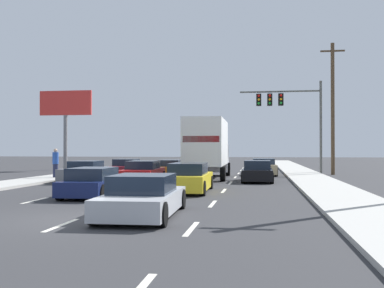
{
  "coord_description": "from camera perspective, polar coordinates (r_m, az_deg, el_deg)",
  "views": [
    {
      "loc": [
        5.06,
        -11.87,
        1.97
      ],
      "look_at": [
        0.85,
        15.79,
        2.28
      ],
      "focal_mm": 41.51,
      "sensor_mm": 36.0,
      "label": 1
    }
  ],
  "objects": [
    {
      "name": "utility_pole_mid",
      "position": [
        35.49,
        17.63,
        4.55
      ],
      "size": [
        1.8,
        0.28,
        10.04
      ],
      "color": "brown",
      "rests_on": "ground_plane"
    },
    {
      "name": "sidewalk_left",
      "position": [
        34.6,
        -14.09,
        -3.76
      ],
      "size": [
        2.69,
        80.0,
        0.14
      ],
      "primitive_type": "cube",
      "color": "#B2AFA8",
      "rests_on": "ground_plane"
    },
    {
      "name": "car_navy",
      "position": [
        18.84,
        -12.48,
        -4.91
      ],
      "size": [
        1.94,
        4.2,
        1.2
      ],
      "color": "#141E4C",
      "rests_on": "ground_plane"
    },
    {
      "name": "car_red",
      "position": [
        25.35,
        -6.33,
        -3.72
      ],
      "size": [
        2.02,
        4.47,
        1.29
      ],
      "color": "red",
      "rests_on": "ground_plane"
    },
    {
      "name": "car_maroon",
      "position": [
        34.23,
        -8.44,
        -3.02
      ],
      "size": [
        2.03,
        4.28,
        1.19
      ],
      "color": "maroon",
      "rests_on": "ground_plane"
    },
    {
      "name": "roadside_billboard",
      "position": [
        43.2,
        -15.94,
        4.0
      ],
      "size": [
        5.06,
        0.36,
        7.41
      ],
      "color": "slate",
      "rests_on": "ground_plane"
    },
    {
      "name": "car_gray",
      "position": [
        27.33,
        -13.45,
        -3.54
      ],
      "size": [
        2.0,
        4.6,
        1.25
      ],
      "color": "slate",
      "rests_on": "ground_plane"
    },
    {
      "name": "ground_plane",
      "position": [
        37.26,
        0.84,
        -3.66
      ],
      "size": [
        140.0,
        140.0,
        0.0
      ],
      "primitive_type": "plane",
      "color": "#333335"
    },
    {
      "name": "car_tan",
      "position": [
        33.79,
        9.15,
        -2.96
      ],
      "size": [
        2.01,
        4.7,
        1.25
      ],
      "color": "tan",
      "rests_on": "ground_plane"
    },
    {
      "name": "car_yellow",
      "position": [
        20.27,
        -0.37,
        -4.46
      ],
      "size": [
        1.88,
        4.44,
        1.33
      ],
      "color": "yellow",
      "rests_on": "ground_plane"
    },
    {
      "name": "traffic_signal_mast",
      "position": [
        36.29,
        11.74,
        4.82
      ],
      "size": [
        6.45,
        0.69,
        7.35
      ],
      "color": "#595B56",
      "rests_on": "ground_plane"
    },
    {
      "name": "car_silver",
      "position": [
        13.14,
        -6.29,
        -6.83
      ],
      "size": [
        2.12,
        4.6,
        1.22
      ],
      "color": "#B7BABF",
      "rests_on": "ground_plane"
    },
    {
      "name": "box_truck",
      "position": [
        29.15,
        2.08,
        -0.27
      ],
      "size": [
        2.64,
        8.86,
        3.82
      ],
      "color": "white",
      "rests_on": "ground_plane"
    },
    {
      "name": "lane_markings",
      "position": [
        33.77,
        0.02,
        -3.97
      ],
      "size": [
        6.94,
        57.0,
        0.01
      ],
      "color": "silver",
      "rests_on": "ground_plane"
    },
    {
      "name": "car_orange",
      "position": [
        33.13,
        -2.73,
        -3.11
      ],
      "size": [
        1.9,
        4.52,
        1.16
      ],
      "color": "orange",
      "rests_on": "ground_plane"
    },
    {
      "name": "sidewalk_right",
      "position": [
        32.09,
        14.46,
        -4.01
      ],
      "size": [
        2.69,
        80.0,
        0.14
      ],
      "primitive_type": "cube",
      "color": "#B2AFA8",
      "rests_on": "ground_plane"
    },
    {
      "name": "car_black",
      "position": [
        26.98,
        8.4,
        -3.58
      ],
      "size": [
        1.85,
        4.13,
        1.27
      ],
      "color": "black",
      "rests_on": "ground_plane"
    },
    {
      "name": "pedestrian_near_corner",
      "position": [
        29.91,
        -17.13,
        -2.33
      ],
      "size": [
        0.38,
        0.38,
        1.85
      ],
      "color": "#1E233F",
      "rests_on": "sidewalk_left"
    }
  ]
}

